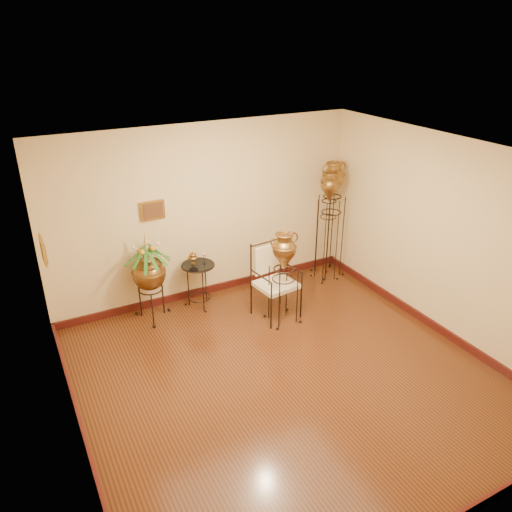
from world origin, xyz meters
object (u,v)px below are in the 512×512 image
amphora_mid (331,219)px  planter_urn (149,270)px  armchair (276,282)px  amphora_tall (327,226)px  side_table (199,284)px

amphora_mid → planter_urn: size_ratio=1.42×
planter_urn → armchair: size_ratio=1.25×
planter_urn → armchair: 1.89m
amphora_tall → amphora_mid: size_ratio=0.94×
armchair → side_table: armchair is taller
armchair → amphora_mid: bearing=20.8°
amphora_tall → planter_urn: size_ratio=1.34×
amphora_tall → side_table: amphora_tall is taller
amphora_tall → amphora_mid: 0.21m
amphora_mid → side_table: size_ratio=2.22×
amphora_tall → side_table: 2.38m
amphora_tall → planter_urn: (-3.07, 0.13, -0.18)m
amphora_tall → planter_urn: amphora_tall is taller
planter_urn → armchair: (1.69, -0.81, -0.23)m
amphora_mid → planter_urn: (-3.23, -0.00, -0.23)m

